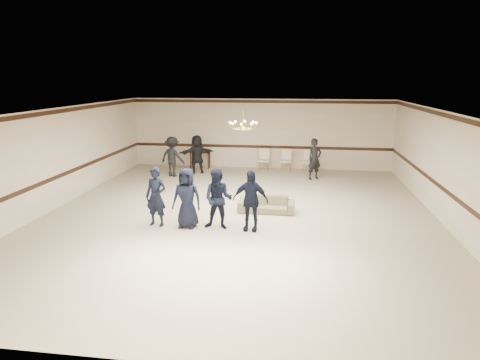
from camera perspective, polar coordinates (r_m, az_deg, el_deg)
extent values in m
cube|color=#B5A98B|center=(12.96, -0.17, -4.79)|extent=(12.00, 14.00, 0.01)
cube|color=#31241B|center=(12.31, -0.18, 9.46)|extent=(12.00, 14.00, 0.01)
cube|color=beige|center=(19.40, 2.75, 6.34)|extent=(12.00, 0.01, 3.20)
cube|color=beige|center=(6.01, -9.81, -11.54)|extent=(12.00, 0.01, 3.20)
cube|color=beige|center=(14.63, -24.16, 2.63)|extent=(0.01, 14.00, 3.20)
cube|color=beige|center=(13.13, 26.72, 1.18)|extent=(0.01, 14.00, 3.20)
cube|color=black|center=(19.47, 2.73, 4.59)|extent=(12.00, 0.02, 0.14)
cube|color=black|center=(19.24, 2.80, 10.71)|extent=(12.00, 0.02, 0.14)
imported|color=black|center=(12.05, -11.44, -2.26)|extent=(0.68, 0.51, 1.71)
imported|color=black|center=(11.79, -7.31, -2.46)|extent=(0.88, 0.61, 1.71)
imported|color=black|center=(11.59, -3.00, -2.65)|extent=(0.88, 0.70, 1.71)
imported|color=black|center=(11.46, 1.43, -2.83)|extent=(1.04, 0.52, 1.71)
imported|color=#736D4C|center=(13.19, 3.64, -3.30)|extent=(1.78, 0.71, 0.52)
imported|color=black|center=(18.00, -9.24, 3.18)|extent=(1.23, 0.90, 1.71)
imported|color=black|center=(18.42, -5.93, 3.54)|extent=(1.64, 1.19, 1.71)
imported|color=black|center=(17.52, 10.20, 2.85)|extent=(0.75, 0.68, 1.71)
cube|color=#331A11|center=(19.53, -5.48, 2.77)|extent=(0.96, 0.44, 0.79)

